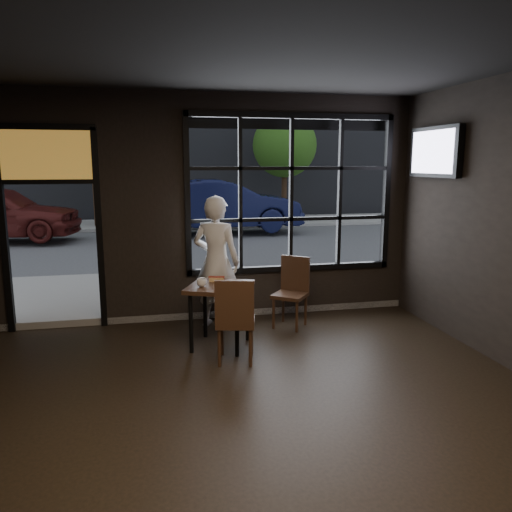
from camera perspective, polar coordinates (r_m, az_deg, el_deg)
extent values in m
cube|color=black|center=(4.25, 1.01, -21.38)|extent=(6.00, 7.00, 0.02)
cube|color=black|center=(3.74, 1.19, 25.61)|extent=(6.00, 7.00, 0.02)
cube|color=black|center=(7.31, 4.03, 7.09)|extent=(3.06, 0.12, 2.28)
cube|color=orange|center=(7.13, -22.82, 10.64)|extent=(1.20, 0.06, 0.70)
cube|color=#545456|center=(27.62, -10.40, 5.71)|extent=(60.00, 41.00, 0.04)
cube|color=#5B5956|center=(27.04, -10.90, 21.61)|extent=(28.00, 12.00, 15.00)
cube|color=#311D12|center=(6.19, -4.12, -6.81)|extent=(0.95, 0.95, 0.78)
cube|color=#311D12|center=(5.71, -2.34, -7.23)|extent=(0.52, 0.52, 0.99)
cube|color=#311D12|center=(6.88, 3.90, -4.23)|extent=(0.59, 0.59, 0.97)
imported|color=silver|center=(6.83, -4.56, -0.69)|extent=(0.79, 0.70, 1.82)
imported|color=silver|center=(6.02, -6.23, -3.06)|extent=(0.17, 0.17, 0.10)
cube|color=black|center=(7.19, 19.79, 11.12)|extent=(0.13, 1.14, 0.67)
imported|color=black|center=(15.88, -3.92, 5.77)|extent=(5.00, 1.83, 1.64)
cylinder|color=#332114|center=(18.21, -17.81, 6.62)|extent=(0.21, 0.21, 2.28)
sphere|color=#305F19|center=(18.19, -18.15, 12.48)|extent=(2.49, 2.49, 2.49)
cylinder|color=#332114|center=(19.18, 3.23, 7.15)|extent=(0.20, 0.20, 2.20)
sphere|color=#265B23|center=(19.15, 3.29, 12.52)|extent=(2.40, 2.40, 2.40)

